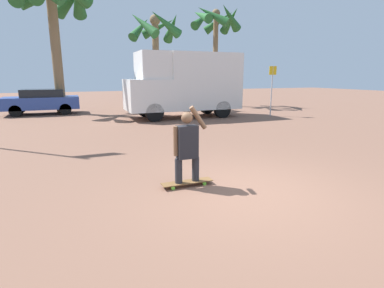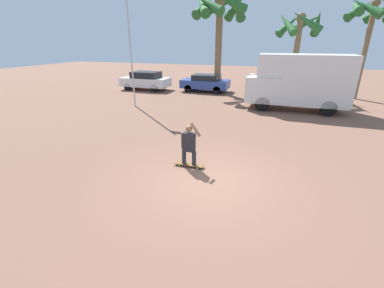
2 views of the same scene
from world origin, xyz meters
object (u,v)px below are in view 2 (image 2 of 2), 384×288
at_px(skateboard, 189,164).
at_px(parked_car_white, 146,80).
at_px(camper_van, 300,81).
at_px(person_skateboarder, 189,143).
at_px(parked_car_blue, 205,83).
at_px(palm_tree_near_van, 373,14).
at_px(palm_tree_center_background, 300,29).
at_px(palm_tree_far_left, 219,11).
at_px(flagpole, 130,30).

bearing_deg(skateboard, parked_car_white, 123.73).
distance_m(skateboard, camper_van, 10.16).
relative_size(person_skateboarder, parked_car_blue, 0.38).
xyz_separation_m(camper_van, palm_tree_near_van, (4.13, 4.96, 3.84)).
distance_m(camper_van, parked_car_blue, 8.19).
xyz_separation_m(parked_car_blue, palm_tree_center_background, (6.74, 0.32, 3.97)).
bearing_deg(person_skateboarder, skateboard, -0.00).
relative_size(skateboard, person_skateboarder, 0.69).
relative_size(camper_van, parked_car_white, 1.39).
distance_m(person_skateboarder, palm_tree_center_background, 14.79).
bearing_deg(palm_tree_near_van, parked_car_blue, -176.07).
bearing_deg(palm_tree_near_van, skateboard, -118.29).
bearing_deg(camper_van, skateboard, -110.93).
bearing_deg(palm_tree_center_background, camper_van, -87.30).
distance_m(camper_van, palm_tree_far_left, 8.45).
height_order(palm_tree_far_left, flagpole, flagpole).
xyz_separation_m(camper_van, parked_car_blue, (-6.96, 4.20, -1.01)).
relative_size(palm_tree_near_van, palm_tree_far_left, 0.91).
bearing_deg(palm_tree_near_van, flagpole, -152.23).
bearing_deg(skateboard, palm_tree_far_left, 100.14).
distance_m(parked_car_white, flagpole, 7.16).
xyz_separation_m(parked_car_blue, parked_car_white, (-5.10, -0.86, 0.06)).
height_order(camper_van, parked_car_white, camper_van).
height_order(palm_tree_near_van, palm_tree_far_left, palm_tree_far_left).
xyz_separation_m(skateboard, palm_tree_near_van, (7.71, 14.32, 5.51)).
relative_size(person_skateboarder, palm_tree_far_left, 0.20).
distance_m(palm_tree_near_van, flagpole, 15.66).
height_order(skateboard, palm_tree_far_left, palm_tree_far_left).
height_order(parked_car_white, flagpole, flagpole).
bearing_deg(palm_tree_far_left, palm_tree_near_van, 4.35).
relative_size(palm_tree_near_van, palm_tree_center_background, 1.13).
bearing_deg(parked_car_blue, palm_tree_near_van, 3.93).
xyz_separation_m(camper_van, palm_tree_far_left, (-6.00, 4.19, 4.23)).
distance_m(skateboard, parked_car_white, 15.28).
distance_m(parked_car_white, palm_tree_far_left, 8.01).
relative_size(parked_car_white, flagpole, 0.53).
distance_m(parked_car_blue, flagpole, 8.01).
xyz_separation_m(skateboard, camper_van, (3.58, 9.36, 1.67)).
height_order(skateboard, camper_van, camper_van).
relative_size(parked_car_white, palm_tree_center_background, 0.69).
xyz_separation_m(palm_tree_center_background, flagpole, (-9.48, -6.83, -0.21)).
bearing_deg(person_skateboarder, palm_tree_far_left, 100.13).
xyz_separation_m(parked_car_white, palm_tree_near_van, (16.18, 1.62, 4.78)).
distance_m(person_skateboarder, camper_van, 10.06).
xyz_separation_m(person_skateboarder, parked_car_white, (-8.47, 12.69, -0.03)).
distance_m(person_skateboarder, parked_car_blue, 13.97).
height_order(camper_van, palm_tree_near_van, palm_tree_near_van).
bearing_deg(flagpole, person_skateboarder, -49.02).
xyz_separation_m(skateboard, palm_tree_far_left, (-2.42, 13.55, 5.91)).
bearing_deg(palm_tree_center_background, parked_car_white, -174.32).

